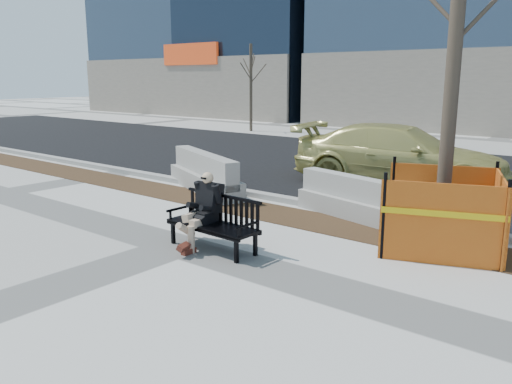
{
  "coord_description": "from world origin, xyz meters",
  "views": [
    {
      "loc": [
        6.04,
        -5.53,
        2.68
      ],
      "look_at": [
        0.95,
        0.81,
        0.89
      ],
      "focal_mm": 36.55,
      "sensor_mm": 36.0,
      "label": 1
    }
  ],
  "objects_px": {
    "seated_man": "(205,246)",
    "sedan": "(398,186)",
    "jersey_barrier_left": "(205,191)",
    "bench": "(213,249)",
    "tree_fence": "(439,248)",
    "jersey_barrier_right": "(359,219)"
  },
  "relations": [
    {
      "from": "seated_man",
      "to": "sedan",
      "type": "relative_size",
      "value": 0.23
    },
    {
      "from": "seated_man",
      "to": "jersey_barrier_left",
      "type": "distance_m",
      "value": 4.23
    },
    {
      "from": "jersey_barrier_right",
      "to": "seated_man",
      "type": "bearing_deg",
      "value": -97.36
    },
    {
      "from": "jersey_barrier_left",
      "to": "seated_man",
      "type": "bearing_deg",
      "value": -21.7
    },
    {
      "from": "tree_fence",
      "to": "jersey_barrier_right",
      "type": "relative_size",
      "value": 2.3
    },
    {
      "from": "tree_fence",
      "to": "jersey_barrier_right",
      "type": "xyz_separation_m",
      "value": [
        -1.83,
        0.74,
        0.0
      ]
    },
    {
      "from": "bench",
      "to": "tree_fence",
      "type": "relative_size",
      "value": 0.25
    },
    {
      "from": "jersey_barrier_left",
      "to": "jersey_barrier_right",
      "type": "relative_size",
      "value": 1.12
    },
    {
      "from": "tree_fence",
      "to": "sedan",
      "type": "height_order",
      "value": "tree_fence"
    },
    {
      "from": "bench",
      "to": "jersey_barrier_right",
      "type": "height_order",
      "value": "bench"
    },
    {
      "from": "bench",
      "to": "seated_man",
      "type": "bearing_deg",
      "value": 168.78
    },
    {
      "from": "seated_man",
      "to": "jersey_barrier_right",
      "type": "height_order",
      "value": "seated_man"
    },
    {
      "from": "sedan",
      "to": "jersey_barrier_left",
      "type": "relative_size",
      "value": 1.64
    },
    {
      "from": "bench",
      "to": "jersey_barrier_left",
      "type": "relative_size",
      "value": 0.51
    },
    {
      "from": "seated_man",
      "to": "jersey_barrier_right",
      "type": "xyz_separation_m",
      "value": [
        1.18,
        3.03,
        0.0
      ]
    },
    {
      "from": "bench",
      "to": "seated_man",
      "type": "relative_size",
      "value": 1.37
    },
    {
      "from": "seated_man",
      "to": "jersey_barrier_right",
      "type": "bearing_deg",
      "value": 70.83
    },
    {
      "from": "tree_fence",
      "to": "bench",
      "type": "bearing_deg",
      "value": -139.88
    },
    {
      "from": "seated_man",
      "to": "jersey_barrier_left",
      "type": "relative_size",
      "value": 0.37
    },
    {
      "from": "tree_fence",
      "to": "jersey_barrier_left",
      "type": "distance_m",
      "value": 6.01
    },
    {
      "from": "bench",
      "to": "sedan",
      "type": "bearing_deg",
      "value": 90.22
    },
    {
      "from": "jersey_barrier_left",
      "to": "bench",
      "type": "bearing_deg",
      "value": -20.11
    }
  ]
}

